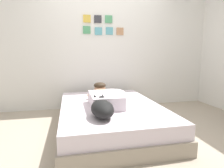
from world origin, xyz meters
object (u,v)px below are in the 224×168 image
(pillow, at_px, (110,92))
(person_lying, at_px, (104,97))
(dog, at_px, (102,108))
(coffee_cup, at_px, (116,94))
(bed, at_px, (110,116))
(cell_phone, at_px, (117,106))

(pillow, height_order, person_lying, person_lying)
(person_lying, xyz_separation_m, dog, (-0.12, -0.57, -0.00))
(pillow, height_order, coffee_cup, pillow)
(bed, xyz_separation_m, coffee_cup, (0.22, 0.52, 0.22))
(person_lying, bearing_deg, pillow, 68.66)
(pillow, relative_size, person_lying, 0.57)
(bed, bearing_deg, dog, -111.31)
(pillow, bearing_deg, person_lying, -111.34)
(dog, height_order, cell_phone, dog)
(pillow, height_order, dog, dog)
(dog, bearing_deg, coffee_cup, 67.83)
(person_lying, bearing_deg, dog, -101.81)
(person_lying, relative_size, coffee_cup, 7.36)
(pillow, distance_m, dog, 1.19)
(bed, relative_size, cell_phone, 14.93)
(bed, distance_m, cell_phone, 0.26)
(pillow, xyz_separation_m, cell_phone, (-0.06, -0.77, -0.05))
(person_lying, xyz_separation_m, cell_phone, (0.16, -0.21, -0.10))
(bed, height_order, person_lying, person_lying)
(person_lying, height_order, coffee_cup, person_lying)
(bed, bearing_deg, cell_phone, -65.78)
(person_lying, distance_m, coffee_cup, 0.57)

